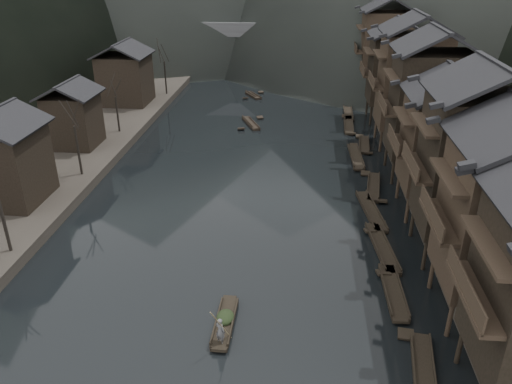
# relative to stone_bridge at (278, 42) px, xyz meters

# --- Properties ---
(water) EXTENTS (300.00, 300.00, 0.00)m
(water) POSITION_rel_stone_bridge_xyz_m (0.00, -72.00, -5.11)
(water) COLOR black
(water) RESTS_ON ground
(left_bank) EXTENTS (40.00, 200.00, 1.20)m
(left_bank) POSITION_rel_stone_bridge_xyz_m (-35.00, -32.00, -4.51)
(left_bank) COLOR #2D2823
(left_bank) RESTS_ON ground
(stilt_houses) EXTENTS (9.00, 67.60, 15.35)m
(stilt_houses) POSITION_rel_stone_bridge_xyz_m (17.28, -52.23, 3.80)
(stilt_houses) COLOR black
(stilt_houses) RESTS_ON ground
(left_houses) EXTENTS (8.10, 53.20, 8.73)m
(left_houses) POSITION_rel_stone_bridge_xyz_m (-20.50, -51.88, 0.55)
(left_houses) COLOR black
(left_houses) RESTS_ON left_bank
(bare_trees) EXTENTS (3.56, 59.71, 7.12)m
(bare_trees) POSITION_rel_stone_bridge_xyz_m (-17.00, -51.78, 0.99)
(bare_trees) COLOR black
(bare_trees) RESTS_ON left_bank
(moored_sampans) EXTENTS (2.98, 57.28, 0.47)m
(moored_sampans) POSITION_rel_stone_bridge_xyz_m (11.71, -53.43, -4.91)
(moored_sampans) COLOR black
(moored_sampans) RESTS_ON water
(midriver_boats) EXTENTS (8.31, 32.41, 0.45)m
(midriver_boats) POSITION_rel_stone_bridge_xyz_m (-0.81, -22.83, -4.91)
(midriver_boats) COLOR black
(midriver_boats) RESTS_ON water
(stone_bridge) EXTENTS (40.00, 6.00, 9.00)m
(stone_bridge) POSITION_rel_stone_bridge_xyz_m (0.00, 0.00, 0.00)
(stone_bridge) COLOR #4C4C4F
(stone_bridge) RESTS_ON ground
(hero_sampan) EXTENTS (1.13, 5.11, 0.44)m
(hero_sampan) POSITION_rel_stone_bridge_xyz_m (0.72, -75.73, -4.91)
(hero_sampan) COLOR black
(hero_sampan) RESTS_ON water
(cargo_heap) EXTENTS (1.12, 1.47, 0.67)m
(cargo_heap) POSITION_rel_stone_bridge_xyz_m (0.72, -75.50, -4.34)
(cargo_heap) COLOR black
(cargo_heap) RESTS_ON hero_sampan
(boatman) EXTENTS (0.78, 0.71, 1.78)m
(boatman) POSITION_rel_stone_bridge_xyz_m (0.74, -77.52, -3.78)
(boatman) COLOR #5A5A5D
(boatman) RESTS_ON hero_sampan
(bamboo_pole) EXTENTS (1.09, 2.25, 4.07)m
(bamboo_pole) POSITION_rel_stone_bridge_xyz_m (0.94, -77.52, -0.85)
(bamboo_pole) COLOR #8C7A51
(bamboo_pole) RESTS_ON boatman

